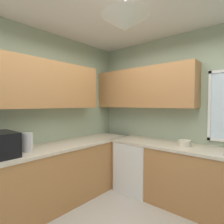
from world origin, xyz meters
TOP-DOWN VIEW (x-y plane):
  - room_shell at (-0.32, 0.46)m, footprint 3.53×3.49m
  - counter_run_left at (-1.39, 0.00)m, footprint 0.65×3.10m
  - counter_run_back at (0.21, 1.38)m, footprint 2.62×0.65m
  - dishwasher at (-0.73, 1.35)m, footprint 0.60×0.60m
  - kettle at (-1.37, -0.28)m, footprint 0.13×0.13m
  - bowl at (0.08, 1.38)m, footprint 0.18×0.18m

SIDE VIEW (x-z plane):
  - dishwasher at x=-0.73m, z-range 0.00..0.85m
  - counter_run_left at x=-1.39m, z-range 0.00..0.89m
  - counter_run_back at x=0.21m, z-range 0.00..0.89m
  - bowl at x=0.08m, z-range 0.89..0.98m
  - kettle at x=-1.37m, z-range 0.89..1.14m
  - room_shell at x=-0.32m, z-range 0.40..3.13m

